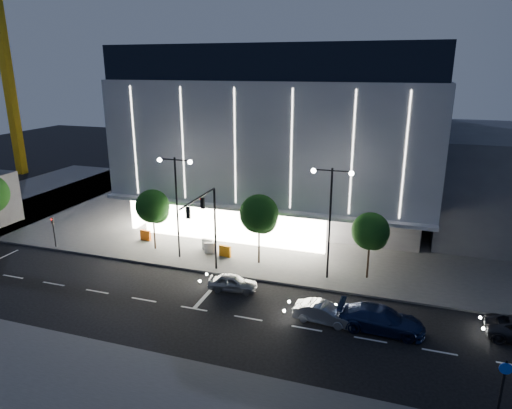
{
  "coord_description": "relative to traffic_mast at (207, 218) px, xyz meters",
  "views": [
    {
      "loc": [
        14.99,
        -26.96,
        16.19
      ],
      "look_at": [
        3.42,
        7.94,
        5.0
      ],
      "focal_mm": 32.0,
      "sensor_mm": 36.0,
      "label": 1
    }
  ],
  "objects": [
    {
      "name": "car_second",
      "position": [
        9.85,
        -3.68,
        -4.38
      ],
      "size": [
        4.05,
        1.68,
        1.3
      ],
      "primitive_type": "imported",
      "rotation": [
        0.0,
        0.0,
        1.49
      ],
      "color": "#A7ABAF",
      "rests_on": "ground"
    },
    {
      "name": "traffic_mast",
      "position": [
        0.0,
        0.0,
        0.0
      ],
      "size": [
        0.33,
        5.89,
        7.07
      ],
      "color": "black",
      "rests_on": "ground"
    },
    {
      "name": "street_lamp_west",
      "position": [
        -4.0,
        2.66,
        0.93
      ],
      "size": [
        3.16,
        0.36,
        9.0
      ],
      "color": "black",
      "rests_on": "ground"
    },
    {
      "name": "ped_signal_far",
      "position": [
        -16.0,
        1.16,
        -3.14
      ],
      "size": [
        0.22,
        0.24,
        3.0
      ],
      "color": "black",
      "rests_on": "ground"
    },
    {
      "name": "tower_crane",
      "position": [
        -41.92,
        24.66,
        15.48
      ],
      "size": [
        32.0,
        2.0,
        28.5
      ],
      "color": "gold",
      "rests_on": "ground"
    },
    {
      "name": "tree_mid",
      "position": [
        3.03,
        3.68,
        -0.69
      ],
      "size": [
        3.25,
        3.25,
        6.15
      ],
      "color": "black",
      "rests_on": "ground"
    },
    {
      "name": "barrier_d",
      "position": [
        -1.7,
        4.22,
        -4.38
      ],
      "size": [
        1.12,
        0.58,
        1.0
      ],
      "primitive_type": "cube",
      "rotation": [
        0.0,
        0.0,
        0.32
      ],
      "color": "silver",
      "rests_on": "sidewalk_museum"
    },
    {
      "name": "sidewalk_museum",
      "position": [
        4.0,
        20.66,
        -4.95
      ],
      "size": [
        70.0,
        40.0,
        0.15
      ],
      "primitive_type": "cube",
      "color": "#474747",
      "rests_on": "ground"
    },
    {
      "name": "barrier_c",
      "position": [
        -0.24,
        3.99,
        -4.38
      ],
      "size": [
        1.13,
        0.42,
        1.0
      ],
      "primitive_type": "cube",
      "rotation": [
        0.0,
        0.0,
        -0.15
      ],
      "color": "orange",
      "rests_on": "sidewalk_museum"
    },
    {
      "name": "barrier_a",
      "position": [
        -8.95,
        5.22,
        -4.38
      ],
      "size": [
        1.12,
        0.36,
        1.0
      ],
      "primitive_type": "cube",
      "rotation": [
        0.0,
        0.0,
        -0.1
      ],
      "color": "#FF5D0E",
      "rests_on": "sidewalk_museum"
    },
    {
      "name": "car_lead",
      "position": [
        2.58,
        -1.44,
        -4.4
      ],
      "size": [
        3.83,
        1.91,
        1.26
      ],
      "primitive_type": "imported",
      "rotation": [
        0.0,
        0.0,
        1.69
      ],
      "color": "#94979B",
      "rests_on": "ground"
    },
    {
      "name": "tree_right",
      "position": [
        12.03,
        3.68,
        -1.14
      ],
      "size": [
        2.91,
        2.91,
        5.51
      ],
      "color": "black",
      "rests_on": "ground"
    },
    {
      "name": "tree_left",
      "position": [
        -6.97,
        3.68,
        -0.99
      ],
      "size": [
        3.02,
        3.02,
        5.72
      ],
      "color": "black",
      "rests_on": "ground"
    },
    {
      "name": "barrier_b",
      "position": [
        -2.33,
        4.97,
        -4.38
      ],
      "size": [
        1.12,
        0.36,
        1.0
      ],
      "primitive_type": "cube",
      "rotation": [
        0.0,
        0.0,
        -0.1
      ],
      "color": "silver",
      "rests_on": "sidewalk_museum"
    },
    {
      "name": "cycle_sign_pole",
      "position": [
        19.0,
        -10.85,
        -2.74
      ],
      "size": [
        0.56,
        0.13,
        4.0
      ],
      "color": "black",
      "rests_on": "ground"
    },
    {
      "name": "street_lamp_east",
      "position": [
        9.0,
        2.66,
        0.93
      ],
      "size": [
        3.16,
        0.36,
        9.0
      ],
      "color": "black",
      "rests_on": "ground"
    },
    {
      "name": "car_third",
      "position": [
        13.5,
        -3.53,
        -4.24
      ],
      "size": [
        5.49,
        2.35,
        1.58
      ],
      "primitive_type": "imported",
      "rotation": [
        0.0,
        0.0,
        1.54
      ],
      "color": "#13204A",
      "rests_on": "ground"
    },
    {
      "name": "museum",
      "position": [
        1.98,
        18.97,
        4.25
      ],
      "size": [
        30.0,
        25.8,
        18.0
      ],
      "color": "#4C4C51",
      "rests_on": "ground"
    },
    {
      "name": "ground",
      "position": [
        -1.0,
        -3.34,
        -5.03
      ],
      "size": [
        160.0,
        160.0,
        0.0
      ],
      "primitive_type": "plane",
      "color": "black",
      "rests_on": "ground"
    }
  ]
}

